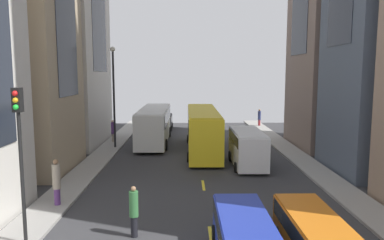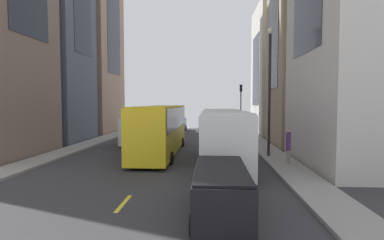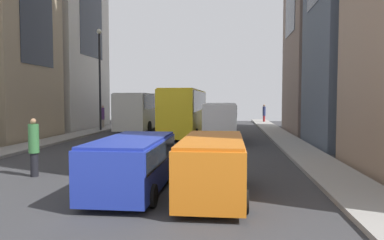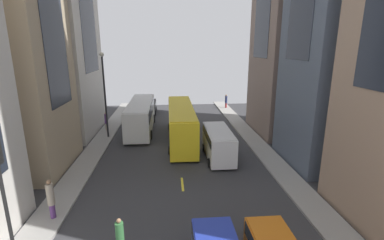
{
  "view_description": "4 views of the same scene",
  "coord_description": "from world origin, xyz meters",
  "px_view_note": "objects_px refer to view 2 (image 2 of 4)",
  "views": [
    {
      "loc": [
        -1.0,
        -28.51,
        6.72
      ],
      "look_at": [
        -0.55,
        1.34,
        2.88
      ],
      "focal_mm": 34.67,
      "sensor_mm": 36.0,
      "label": 1
    },
    {
      "loc": [
        -3.29,
        25.23,
        3.83
      ],
      "look_at": [
        -1.53,
        -3.95,
        2.17
      ],
      "focal_mm": 28.59,
      "sensor_mm": 36.0,
      "label": 2
    },
    {
      "loc": [
        4.0,
        -26.19,
        2.85
      ],
      "look_at": [
        1.57,
        -3.62,
        1.51
      ],
      "focal_mm": 33.2,
      "sensor_mm": 36.0,
      "label": 3
    },
    {
      "loc": [
        -0.83,
        -24.92,
        9.53
      ],
      "look_at": [
        1.27,
        -0.07,
        2.86
      ],
      "focal_mm": 26.04,
      "sensor_mm": 36.0,
      "label": 4
    }
  ],
  "objects_px": {
    "pedestrian_walking_far": "(209,124)",
    "car_black_0": "(221,188)",
    "streetcar_yellow": "(161,126)",
    "pedestrian_crossing_mid": "(246,124)",
    "car_blue_2": "(178,124)",
    "pedestrian_crossing_near": "(288,145)",
    "traffic_light_near_corner": "(241,99)",
    "city_bus_white": "(223,132)",
    "delivery_van_white": "(138,128)",
    "car_orange_1": "(160,123)"
  },
  "relations": [
    {
      "from": "pedestrian_walking_far",
      "to": "pedestrian_crossing_mid",
      "type": "bearing_deg",
      "value": -111.13
    },
    {
      "from": "city_bus_white",
      "to": "car_black_0",
      "type": "relative_size",
      "value": 2.38
    },
    {
      "from": "car_black_0",
      "to": "pedestrian_walking_far",
      "type": "bearing_deg",
      "value": -89.03
    },
    {
      "from": "car_black_0",
      "to": "car_blue_2",
      "type": "bearing_deg",
      "value": -81.35
    },
    {
      "from": "streetcar_yellow",
      "to": "pedestrian_walking_far",
      "type": "xyz_separation_m",
      "value": [
        -3.54,
        -16.56,
        -0.98
      ]
    },
    {
      "from": "city_bus_white",
      "to": "delivery_van_white",
      "type": "bearing_deg",
      "value": -50.26
    },
    {
      "from": "city_bus_white",
      "to": "traffic_light_near_corner",
      "type": "xyz_separation_m",
      "value": [
        -3.17,
        -21.28,
        2.32
      ]
    },
    {
      "from": "pedestrian_walking_far",
      "to": "car_black_0",
      "type": "bearing_deg",
      "value": -161.88
    },
    {
      "from": "delivery_van_white",
      "to": "car_black_0",
      "type": "relative_size",
      "value": 1.22
    },
    {
      "from": "streetcar_yellow",
      "to": "car_black_0",
      "type": "xyz_separation_m",
      "value": [
        -4.03,
        12.59,
        -1.13
      ]
    },
    {
      "from": "pedestrian_crossing_mid",
      "to": "pedestrian_crossing_near",
      "type": "xyz_separation_m",
      "value": [
        -0.57,
        16.98,
        -0.1
      ]
    },
    {
      "from": "car_black_0",
      "to": "car_blue_2",
      "type": "distance_m",
      "value": 31.28
    },
    {
      "from": "delivery_van_white",
      "to": "car_blue_2",
      "type": "relative_size",
      "value": 1.23
    },
    {
      "from": "city_bus_white",
      "to": "car_blue_2",
      "type": "bearing_deg",
      "value": -77.01
    },
    {
      "from": "pedestrian_crossing_mid",
      "to": "pedestrian_crossing_near",
      "type": "height_order",
      "value": "pedestrian_crossing_mid"
    },
    {
      "from": "city_bus_white",
      "to": "traffic_light_near_corner",
      "type": "bearing_deg",
      "value": -98.47
    },
    {
      "from": "car_blue_2",
      "to": "pedestrian_walking_far",
      "type": "xyz_separation_m",
      "value": [
        -4.21,
        1.78,
        0.15
      ]
    },
    {
      "from": "streetcar_yellow",
      "to": "pedestrian_crossing_near",
      "type": "relative_size",
      "value": 5.91
    },
    {
      "from": "delivery_van_white",
      "to": "car_orange_1",
      "type": "bearing_deg",
      "value": -89.41
    },
    {
      "from": "streetcar_yellow",
      "to": "car_orange_1",
      "type": "height_order",
      "value": "streetcar_yellow"
    },
    {
      "from": "pedestrian_walking_far",
      "to": "streetcar_yellow",
      "type": "bearing_deg",
      "value": -174.91
    },
    {
      "from": "city_bus_white",
      "to": "car_blue_2",
      "type": "distance_m",
      "value": 22.84
    },
    {
      "from": "car_orange_1",
      "to": "traffic_light_near_corner",
      "type": "bearing_deg",
      "value": 173.81
    },
    {
      "from": "city_bus_white",
      "to": "pedestrian_crossing_mid",
      "type": "bearing_deg",
      "value": -101.28
    },
    {
      "from": "traffic_light_near_corner",
      "to": "city_bus_white",
      "type": "bearing_deg",
      "value": 81.53
    },
    {
      "from": "pedestrian_crossing_near",
      "to": "city_bus_white",
      "type": "bearing_deg",
      "value": 124.65
    },
    {
      "from": "car_black_0",
      "to": "car_blue_2",
      "type": "xyz_separation_m",
      "value": [
        4.7,
        -30.93,
        -0.01
      ]
    },
    {
      "from": "delivery_van_white",
      "to": "pedestrian_crossing_near",
      "type": "height_order",
      "value": "delivery_van_white"
    },
    {
      "from": "car_black_0",
      "to": "pedestrian_crossing_near",
      "type": "height_order",
      "value": "pedestrian_crossing_near"
    },
    {
      "from": "city_bus_white",
      "to": "pedestrian_walking_far",
      "type": "distance_m",
      "value": 20.48
    },
    {
      "from": "pedestrian_crossing_near",
      "to": "car_black_0",
      "type": "bearing_deg",
      "value": -172.9
    },
    {
      "from": "car_black_0",
      "to": "pedestrian_walking_far",
      "type": "distance_m",
      "value": 29.15
    },
    {
      "from": "streetcar_yellow",
      "to": "car_black_0",
      "type": "bearing_deg",
      "value": 107.75
    },
    {
      "from": "streetcar_yellow",
      "to": "car_black_0",
      "type": "distance_m",
      "value": 13.27
    },
    {
      "from": "car_orange_1",
      "to": "pedestrian_crossing_mid",
      "type": "height_order",
      "value": "pedestrian_crossing_mid"
    },
    {
      "from": "streetcar_yellow",
      "to": "pedestrian_crossing_mid",
      "type": "bearing_deg",
      "value": -120.83
    },
    {
      "from": "car_orange_1",
      "to": "traffic_light_near_corner",
      "type": "relative_size",
      "value": 0.78
    },
    {
      "from": "streetcar_yellow",
      "to": "pedestrian_crossing_mid",
      "type": "height_order",
      "value": "streetcar_yellow"
    },
    {
      "from": "pedestrian_crossing_mid",
      "to": "streetcar_yellow",
      "type": "bearing_deg",
      "value": 134.3
    },
    {
      "from": "city_bus_white",
      "to": "car_orange_1",
      "type": "xyz_separation_m",
      "value": [
        7.58,
        -22.45,
        -0.98
      ]
    },
    {
      "from": "streetcar_yellow",
      "to": "traffic_light_near_corner",
      "type": "height_order",
      "value": "traffic_light_near_corner"
    },
    {
      "from": "pedestrian_crossing_near",
      "to": "traffic_light_near_corner",
      "type": "relative_size",
      "value": 0.35
    },
    {
      "from": "pedestrian_crossing_near",
      "to": "pedestrian_crossing_mid",
      "type": "bearing_deg",
      "value": 35.62
    },
    {
      "from": "delivery_van_white",
      "to": "car_black_0",
      "type": "bearing_deg",
      "value": 111.69
    },
    {
      "from": "car_orange_1",
      "to": "traffic_light_near_corner",
      "type": "xyz_separation_m",
      "value": [
        -10.75,
        1.17,
        3.3
      ]
    },
    {
      "from": "pedestrian_walking_far",
      "to": "pedestrian_crossing_mid",
      "type": "relative_size",
      "value": 0.93
    },
    {
      "from": "city_bus_white",
      "to": "pedestrian_crossing_near",
      "type": "xyz_separation_m",
      "value": [
        -3.97,
        -0.07,
        -0.73
      ]
    },
    {
      "from": "car_black_0",
      "to": "streetcar_yellow",
      "type": "bearing_deg",
      "value": -72.25
    },
    {
      "from": "delivery_van_white",
      "to": "pedestrian_crossing_near",
      "type": "xyz_separation_m",
      "value": [
        -11.41,
        8.88,
        -0.24
      ]
    },
    {
      "from": "delivery_van_white",
      "to": "car_blue_2",
      "type": "distance_m",
      "value": 13.49
    }
  ]
}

